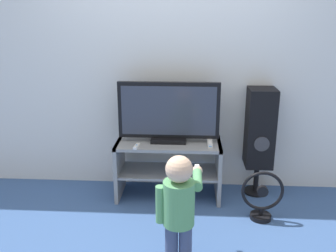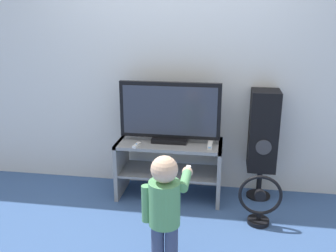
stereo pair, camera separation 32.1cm
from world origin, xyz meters
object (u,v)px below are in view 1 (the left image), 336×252
Objects in this scene: television at (169,113)px; speaker_tower at (260,130)px; remote_primary at (137,146)px; floor_fan at (262,198)px; game_console at (210,143)px; child at (179,203)px.

television reaches higher than speaker_tower.
speaker_tower reaches higher than remote_primary.
television reaches higher than floor_fan.
television reaches higher than game_console.
television is 0.89× the size of speaker_tower.
television is 1.17m from child.
child reaches higher than game_console.
television is 2.10× the size of floor_fan.
remote_primary is at bearing 168.47° from floor_fan.
speaker_tower is at bearing 58.18° from child.
game_console is (0.39, -0.09, -0.27)m from television.
floor_fan is (0.71, 0.69, -0.30)m from child.
game_console is 0.35× the size of floor_fan.
remote_primary is at bearing 114.74° from child.
child is 1.03m from floor_fan.
speaker_tower reaches higher than floor_fan.
game_console is at bearing 7.73° from remote_primary.
remote_primary is at bearing -166.59° from speaker_tower.
television reaches higher than remote_primary.
child is at bearing -121.82° from speaker_tower.
remote_primary is 0.29× the size of floor_fan.
remote_primary is at bearing -172.27° from game_console.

